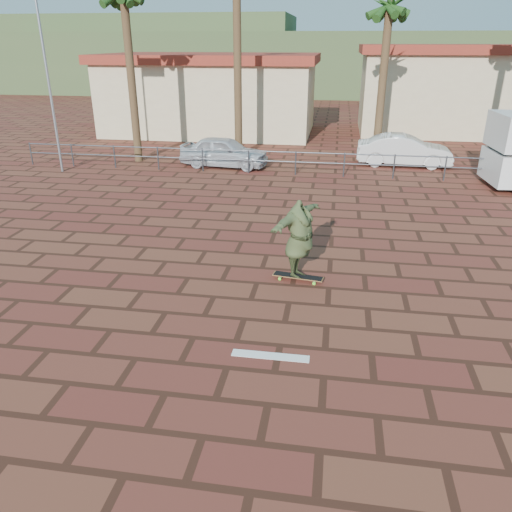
{
  "coord_description": "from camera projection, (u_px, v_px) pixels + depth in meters",
  "views": [
    {
      "loc": [
        1.63,
        -8.65,
        5.21
      ],
      "look_at": [
        0.02,
        1.4,
        0.8
      ],
      "focal_mm": 35.0,
      "sensor_mm": 36.0,
      "label": 1
    }
  ],
  "objects": [
    {
      "name": "car_silver",
      "position": [
        224.0,
        152.0,
        22.13
      ],
      "size": [
        4.05,
        2.0,
        1.33
      ],
      "primitive_type": "imported",
      "rotation": [
        0.0,
        0.0,
        1.46
      ],
      "color": "silver",
      "rests_on": "ground"
    },
    {
      "name": "ground",
      "position": [
        244.0,
        319.0,
        10.14
      ],
      "size": [
        120.0,
        120.0,
        0.0
      ],
      "primitive_type": "plane",
      "color": "brown",
      "rests_on": "ground"
    },
    {
      "name": "hill_back",
      "position": [
        152.0,
        51.0,
        62.49
      ],
      "size": [
        35.0,
        14.0,
        8.0
      ],
      "primitive_type": "cube",
      "color": "#384C28",
      "rests_on": "ground"
    },
    {
      "name": "hill_front",
      "position": [
        326.0,
        63.0,
        54.25
      ],
      "size": [
        70.0,
        18.0,
        6.0
      ],
      "primitive_type": "cube",
      "color": "#384C28",
      "rests_on": "ground"
    },
    {
      "name": "palm_center",
      "position": [
        389.0,
        11.0,
        21.15
      ],
      "size": [
        2.4,
        2.4,
        7.75
      ],
      "color": "brown",
      "rests_on": "ground"
    },
    {
      "name": "car_white",
      "position": [
        404.0,
        150.0,
        22.35
      ],
      "size": [
        4.18,
        1.59,
        1.36
      ],
      "primitive_type": "imported",
      "rotation": [
        0.0,
        0.0,
        1.53
      ],
      "color": "silver",
      "rests_on": "ground"
    },
    {
      "name": "longboard",
      "position": [
        298.0,
        277.0,
        11.74
      ],
      "size": [
        1.22,
        0.44,
        0.12
      ],
      "rotation": [
        0.0,
        0.0,
        -0.15
      ],
      "color": "olive",
      "rests_on": "ground"
    },
    {
      "name": "flagpole",
      "position": [
        47.0,
        56.0,
        19.7
      ],
      "size": [
        1.3,
        0.1,
        8.0
      ],
      "color": "gray",
      "rests_on": "ground"
    },
    {
      "name": "building_east",
      "position": [
        448.0,
        89.0,
        29.72
      ],
      "size": [
        10.6,
        6.6,
        5.0
      ],
      "color": "beige",
      "rests_on": "ground"
    },
    {
      "name": "skateboarder",
      "position": [
        299.0,
        239.0,
        11.36
      ],
      "size": [
        1.4,
        2.35,
        1.86
      ],
      "primitive_type": "imported",
      "rotation": [
        0.0,
        0.0,
        1.2
      ],
      "color": "#3D4826",
      "rests_on": "longboard"
    },
    {
      "name": "guardrail",
      "position": [
        296.0,
        159.0,
        20.74
      ],
      "size": [
        24.06,
        0.06,
        1.0
      ],
      "color": "#47494F",
      "rests_on": "ground"
    },
    {
      "name": "building_west",
      "position": [
        211.0,
        93.0,
        30.04
      ],
      "size": [
        12.6,
        7.6,
        4.5
      ],
      "color": "beige",
      "rests_on": "ground"
    },
    {
      "name": "paint_stripe",
      "position": [
        270.0,
        356.0,
        8.95
      ],
      "size": [
        1.4,
        0.22,
        0.01
      ],
      "primitive_type": "cube",
      "color": "white",
      "rests_on": "ground"
    }
  ]
}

